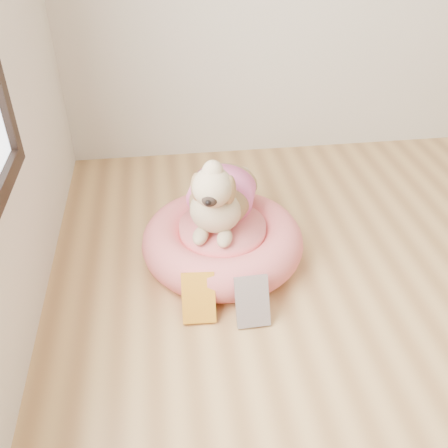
{
  "coord_description": "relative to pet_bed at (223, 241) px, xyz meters",
  "views": [
    {
      "loc": [
        -1.45,
        -0.67,
        1.5
      ],
      "look_at": [
        -1.2,
        1.11,
        0.23
      ],
      "focal_mm": 40.0,
      "sensor_mm": 36.0,
      "label": 1
    }
  ],
  "objects": [
    {
      "name": "book_white",
      "position": [
        0.06,
        -0.42,
        0.0
      ],
      "size": [
        0.14,
        0.12,
        0.19
      ],
      "primitive_type": "cube",
      "rotation": [
        -0.49,
        0.0,
        0.03
      ],
      "color": "white",
      "rests_on": "floor"
    },
    {
      "name": "book_yellow",
      "position": [
        -0.15,
        -0.36,
        0.0
      ],
      "size": [
        0.14,
        0.14,
        0.18
      ],
      "primitive_type": "cube",
      "rotation": [
        -0.59,
        0.0,
        -0.05
      ],
      "color": "yellow",
      "rests_on": "floor"
    },
    {
      "name": "pet_bed",
      "position": [
        0.0,
        0.0,
        0.0
      ],
      "size": [
        0.75,
        0.75,
        0.19
      ],
      "color": "#F86176",
      "rests_on": "floor"
    },
    {
      "name": "dog",
      "position": [
        -0.01,
        0.04,
        0.29
      ],
      "size": [
        0.5,
        0.61,
        0.39
      ],
      "primitive_type": null,
      "rotation": [
        0.0,
        0.0,
        -0.3
      ],
      "color": "brown",
      "rests_on": "pet_bed"
    }
  ]
}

